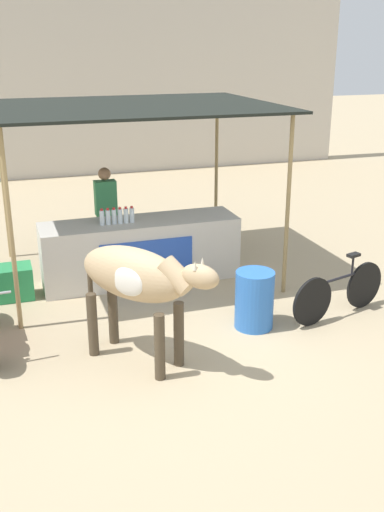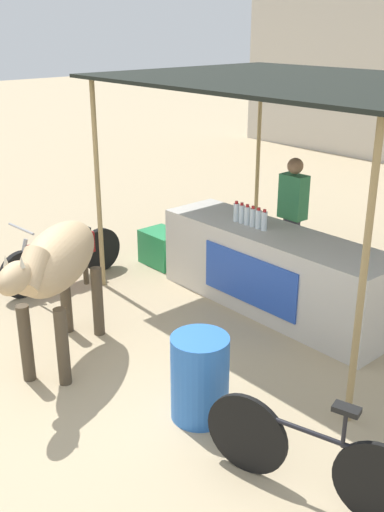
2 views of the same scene
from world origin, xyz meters
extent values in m
plane|color=tan|center=(0.00, 0.00, 0.00)|extent=(60.00, 60.00, 0.00)
cube|color=beige|center=(0.00, 10.39, 2.54)|extent=(16.00, 0.50, 5.08)
cube|color=beige|center=(0.00, 2.20, 0.48)|extent=(3.00, 0.80, 0.96)
cube|color=#264CB2|center=(0.00, 1.79, 0.48)|extent=(1.40, 0.02, 0.58)
cube|color=black|center=(0.00, 2.50, 2.62)|extent=(4.20, 3.20, 0.04)
cylinder|color=#997F51|center=(-1.89, 1.06, 1.31)|extent=(0.06, 0.06, 2.62)
cylinder|color=#997F51|center=(1.89, 1.06, 1.31)|extent=(0.06, 0.06, 2.62)
cylinder|color=#997F51|center=(-1.89, 3.94, 1.31)|extent=(0.06, 0.06, 2.62)
cylinder|color=#997F51|center=(1.89, 3.94, 1.31)|extent=(0.06, 0.06, 2.62)
cylinder|color=silver|center=(-0.57, 2.15, 1.07)|extent=(0.07, 0.07, 0.22)
cylinder|color=red|center=(-0.57, 2.15, 1.19)|extent=(0.04, 0.04, 0.03)
cylinder|color=silver|center=(-0.48, 2.15, 1.07)|extent=(0.07, 0.07, 0.22)
cylinder|color=red|center=(-0.48, 2.15, 1.19)|extent=(0.04, 0.04, 0.03)
cylinder|color=silver|center=(-0.39, 2.15, 1.07)|extent=(0.07, 0.07, 0.22)
cylinder|color=red|center=(-0.39, 2.15, 1.19)|extent=(0.04, 0.04, 0.03)
cylinder|color=silver|center=(-0.30, 2.15, 1.07)|extent=(0.07, 0.07, 0.22)
cylinder|color=red|center=(-0.30, 2.15, 1.19)|extent=(0.04, 0.04, 0.03)
cylinder|color=silver|center=(-0.21, 2.15, 1.07)|extent=(0.07, 0.07, 0.22)
cylinder|color=red|center=(-0.21, 2.15, 1.19)|extent=(0.04, 0.04, 0.03)
cylinder|color=silver|center=(-0.12, 2.15, 1.07)|extent=(0.07, 0.07, 0.22)
cylinder|color=red|center=(-0.12, 2.15, 1.19)|extent=(0.04, 0.04, 0.03)
cylinder|color=#383842|center=(-0.37, 2.95, 0.44)|extent=(0.22, 0.22, 0.88)
cube|color=#337F4C|center=(-0.37, 2.95, 1.16)|extent=(0.34, 0.20, 0.56)
sphere|color=#8C6647|center=(-0.37, 2.95, 1.55)|extent=(0.20, 0.20, 0.20)
cube|color=#268C4C|center=(-1.94, 2.10, 0.24)|extent=(0.60, 0.44, 0.48)
cylinder|color=blue|center=(1.00, 0.14, 0.38)|extent=(0.50, 0.50, 0.77)
ellipsoid|color=tan|center=(-0.66, -0.20, 1.08)|extent=(1.27, 1.42, 0.60)
cylinder|color=#493D2C|center=(-0.21, -0.48, 0.39)|extent=(0.12, 0.12, 0.78)
cylinder|color=#493D2C|center=(-0.50, -0.70, 0.39)|extent=(0.12, 0.12, 0.78)
cylinder|color=#493D2C|center=(-0.81, 0.30, 0.39)|extent=(0.12, 0.12, 0.78)
cylinder|color=#493D2C|center=(-1.10, 0.07, 0.39)|extent=(0.12, 0.12, 0.78)
cylinder|color=tan|center=(-0.29, -0.67, 1.19)|extent=(0.46, 0.50, 0.41)
ellipsoid|color=tan|center=(-0.11, -0.91, 1.25)|extent=(0.44, 0.48, 0.26)
cone|color=beige|center=(-0.06, -0.85, 1.39)|extent=(0.05, 0.05, 0.10)
cone|color=beige|center=(-0.17, -0.94, 1.39)|extent=(0.05, 0.05, 0.10)
cylinder|color=#493D2C|center=(-1.06, 0.32, 0.81)|extent=(0.06, 0.06, 0.60)
ellipsoid|color=silver|center=(-0.77, -0.42, 1.08)|extent=(0.35, 0.41, 0.32)
cylinder|color=black|center=(1.74, -0.05, 0.33)|extent=(0.65, 0.22, 0.66)
cylinder|color=black|center=(2.70, 0.23, 0.33)|extent=(0.65, 0.22, 0.66)
cylinder|color=black|center=(2.22, 0.09, 0.55)|extent=(0.83, 0.27, 0.04)
cylinder|color=black|center=(2.43, 0.15, 0.67)|extent=(0.03, 0.03, 0.28)
cube|color=black|center=(2.43, 0.15, 0.83)|extent=(0.20, 0.15, 0.04)
camera|label=1|loc=(-1.99, -6.29, 3.53)|focal=42.00mm
camera|label=2|loc=(4.23, -2.78, 3.21)|focal=42.00mm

